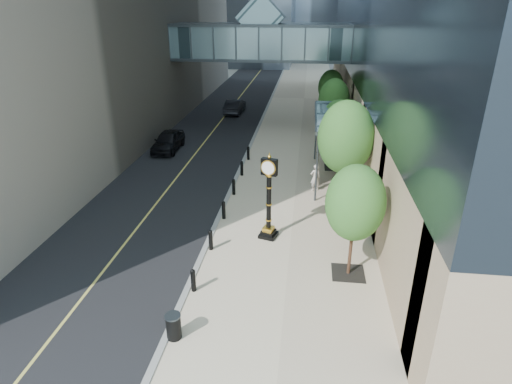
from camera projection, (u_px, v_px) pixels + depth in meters
The scene contains 13 objects.
ground at pixel (257, 313), 16.15m from camera, with size 320.00×320.00×0.00m, color gray.
road at pixel (240, 97), 53.23m from camera, with size 8.00×180.00×0.02m, color black.
sidewalk at pixel (304, 99), 52.33m from camera, with size 8.00×180.00×0.06m, color beige.
curb at pixel (272, 98), 52.78m from camera, with size 0.25×180.00×0.07m, color gray.
skywalk at pixel (261, 39), 38.78m from camera, with size 17.00×4.20×5.80m.
entrance_canopy at pixel (339, 117), 26.77m from camera, with size 3.00×8.00×4.38m.
bollard_row at pixel (229, 199), 24.41m from camera, with size 0.20×16.20×0.90m.
street_trees at pixel (339, 121), 28.07m from camera, with size 2.98×28.42×6.13m.
street_clock at pixel (269, 203), 20.59m from camera, with size 1.00×1.00×4.29m.
trash_bin at pixel (174, 327), 14.73m from camera, with size 0.52×0.52×0.90m, color black.
pedestrian at pixel (315, 178), 26.25m from camera, with size 0.62×0.41×1.71m, color beige.
car_near at pixel (168, 141), 33.72m from camera, with size 1.81×4.49×1.53m, color black.
car_far at pixel (235, 106), 45.18m from camera, with size 1.55×4.46×1.47m, color black.
Camera 1 is at (1.53, -12.82, 10.73)m, focal length 30.00 mm.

